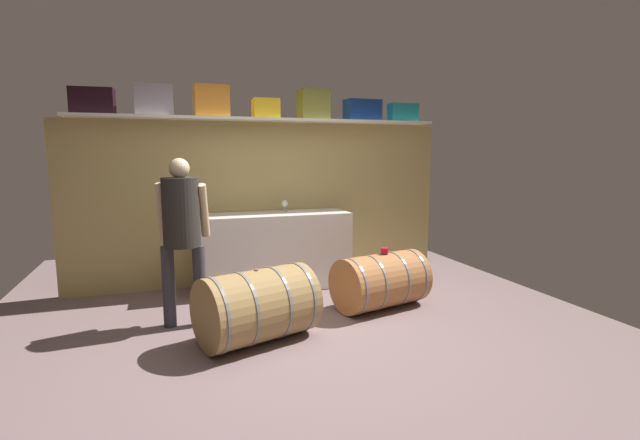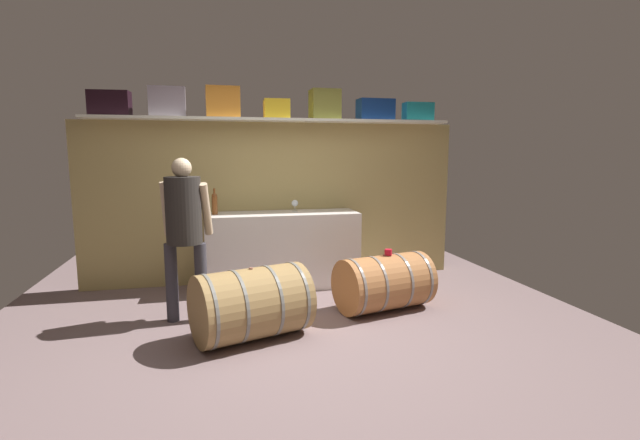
{
  "view_description": "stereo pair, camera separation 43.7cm",
  "coord_description": "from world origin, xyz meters",
  "px_view_note": "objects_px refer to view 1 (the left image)",
  "views": [
    {
      "loc": [
        -1.13,
        -3.57,
        1.59
      ],
      "look_at": [
        0.24,
        0.54,
        0.96
      ],
      "focal_mm": 25.84,
      "sensor_mm": 36.0,
      "label": 1
    },
    {
      "loc": [
        -0.71,
        -3.68,
        1.59
      ],
      "look_at": [
        0.24,
        0.54,
        0.96
      ],
      "focal_mm": 25.84,
      "sensor_mm": 36.0,
      "label": 2
    }
  ],
  "objects_px": {
    "work_cabinet": "(273,251)",
    "wine_barrel_near": "(381,281)",
    "toolcase_yellow": "(266,109)",
    "toolcase_black": "(92,101)",
    "winemaker_pouring": "(182,225)",
    "toolcase_grey": "(154,100)",
    "toolcase_orange": "(211,101)",
    "wine_bottle_amber": "(204,204)",
    "wine_glass": "(285,204)",
    "wine_barrel_far": "(257,306)",
    "toolcase_olive": "(313,105)",
    "toolcase_navy": "(362,110)",
    "tasting_cup": "(385,251)",
    "toolcase_teal": "(403,113)"
  },
  "relations": [
    {
      "from": "work_cabinet",
      "to": "wine_barrel_near",
      "type": "distance_m",
      "value": 1.4
    },
    {
      "from": "toolcase_yellow",
      "to": "wine_barrel_near",
      "type": "bearing_deg",
      "value": -51.24
    },
    {
      "from": "toolcase_black",
      "to": "wine_barrel_near",
      "type": "xyz_separation_m",
      "value": [
        2.75,
        -1.25,
        -1.85
      ]
    },
    {
      "from": "winemaker_pouring",
      "to": "toolcase_grey",
      "type": "bearing_deg",
      "value": 112.08
    },
    {
      "from": "toolcase_orange",
      "to": "wine_bottle_amber",
      "type": "height_order",
      "value": "toolcase_orange"
    },
    {
      "from": "toolcase_grey",
      "to": "wine_glass",
      "type": "xyz_separation_m",
      "value": [
        1.43,
        -0.09,
        -1.17
      ]
    },
    {
      "from": "toolcase_black",
      "to": "wine_barrel_far",
      "type": "height_order",
      "value": "toolcase_black"
    },
    {
      "from": "toolcase_olive",
      "to": "toolcase_navy",
      "type": "height_order",
      "value": "toolcase_olive"
    },
    {
      "from": "wine_glass",
      "to": "winemaker_pouring",
      "type": "bearing_deg",
      "value": -139.3
    },
    {
      "from": "wine_glass",
      "to": "winemaker_pouring",
      "type": "distance_m",
      "value": 1.61
    },
    {
      "from": "wine_bottle_amber",
      "to": "toolcase_grey",
      "type": "bearing_deg",
      "value": 160.38
    },
    {
      "from": "work_cabinet",
      "to": "tasting_cup",
      "type": "relative_size",
      "value": 23.58
    },
    {
      "from": "work_cabinet",
      "to": "wine_glass",
      "type": "height_order",
      "value": "wine_glass"
    },
    {
      "from": "toolcase_olive",
      "to": "tasting_cup",
      "type": "bearing_deg",
      "value": -74.95
    },
    {
      "from": "toolcase_yellow",
      "to": "toolcase_navy",
      "type": "relative_size",
      "value": 0.68
    },
    {
      "from": "toolcase_navy",
      "to": "wine_bottle_amber",
      "type": "relative_size",
      "value": 1.46
    },
    {
      "from": "wine_glass",
      "to": "toolcase_yellow",
      "type": "bearing_deg",
      "value": 156.44
    },
    {
      "from": "toolcase_navy",
      "to": "toolcase_teal",
      "type": "relative_size",
      "value": 1.2
    },
    {
      "from": "toolcase_yellow",
      "to": "toolcase_grey",
      "type": "bearing_deg",
      "value": -177.49
    },
    {
      "from": "wine_glass",
      "to": "wine_barrel_far",
      "type": "bearing_deg",
      "value": -112.09
    },
    {
      "from": "toolcase_olive",
      "to": "wine_bottle_amber",
      "type": "height_order",
      "value": "toolcase_olive"
    },
    {
      "from": "toolcase_olive",
      "to": "toolcase_teal",
      "type": "relative_size",
      "value": 0.97
    },
    {
      "from": "toolcase_grey",
      "to": "tasting_cup",
      "type": "height_order",
      "value": "toolcase_grey"
    },
    {
      "from": "toolcase_navy",
      "to": "wine_glass",
      "type": "relative_size",
      "value": 3.15
    },
    {
      "from": "toolcase_orange",
      "to": "toolcase_yellow",
      "type": "xyz_separation_m",
      "value": [
        0.62,
        0.0,
        -0.06
      ]
    },
    {
      "from": "work_cabinet",
      "to": "wine_barrel_far",
      "type": "relative_size",
      "value": 1.64
    },
    {
      "from": "toolcase_yellow",
      "to": "work_cabinet",
      "type": "height_order",
      "value": "toolcase_yellow"
    },
    {
      "from": "toolcase_navy",
      "to": "wine_barrel_far",
      "type": "distance_m",
      "value": 3.01
    },
    {
      "from": "toolcase_navy",
      "to": "wine_barrel_far",
      "type": "bearing_deg",
      "value": -136.44
    },
    {
      "from": "toolcase_navy",
      "to": "wine_glass",
      "type": "xyz_separation_m",
      "value": [
        -1.04,
        -0.09,
        -1.14
      ]
    },
    {
      "from": "toolcase_black",
      "to": "toolcase_grey",
      "type": "height_order",
      "value": "toolcase_grey"
    },
    {
      "from": "toolcase_olive",
      "to": "toolcase_yellow",
      "type": "bearing_deg",
      "value": 178.63
    },
    {
      "from": "winemaker_pouring",
      "to": "wine_bottle_amber",
      "type": "bearing_deg",
      "value": 85.86
    },
    {
      "from": "toolcase_yellow",
      "to": "wine_barrel_far",
      "type": "relative_size",
      "value": 0.27
    },
    {
      "from": "work_cabinet",
      "to": "wine_barrel_far",
      "type": "height_order",
      "value": "work_cabinet"
    },
    {
      "from": "toolcase_olive",
      "to": "tasting_cup",
      "type": "height_order",
      "value": "toolcase_olive"
    },
    {
      "from": "toolcase_yellow",
      "to": "wine_bottle_amber",
      "type": "bearing_deg",
      "value": -164.58
    },
    {
      "from": "toolcase_teal",
      "to": "wine_barrel_far",
      "type": "distance_m",
      "value": 3.35
    },
    {
      "from": "toolcase_orange",
      "to": "tasting_cup",
      "type": "height_order",
      "value": "toolcase_orange"
    },
    {
      "from": "winemaker_pouring",
      "to": "work_cabinet",
      "type": "bearing_deg",
      "value": 53.87
    },
    {
      "from": "toolcase_grey",
      "to": "wine_barrel_far",
      "type": "xyz_separation_m",
      "value": [
        0.77,
        -1.7,
        -1.85
      ]
    },
    {
      "from": "toolcase_navy",
      "to": "work_cabinet",
      "type": "height_order",
      "value": "toolcase_navy"
    },
    {
      "from": "toolcase_black",
      "to": "toolcase_grey",
      "type": "xyz_separation_m",
      "value": [
        0.6,
        0.0,
        0.03
      ]
    },
    {
      "from": "toolcase_yellow",
      "to": "wine_barrel_far",
      "type": "bearing_deg",
      "value": -102.6
    },
    {
      "from": "work_cabinet",
      "to": "wine_bottle_amber",
      "type": "height_order",
      "value": "wine_bottle_amber"
    },
    {
      "from": "toolcase_yellow",
      "to": "toolcase_orange",
      "type": "bearing_deg",
      "value": -177.49
    },
    {
      "from": "toolcase_olive",
      "to": "wine_barrel_far",
      "type": "distance_m",
      "value": 2.73
    },
    {
      "from": "toolcase_grey",
      "to": "toolcase_teal",
      "type": "bearing_deg",
      "value": -2.13
    },
    {
      "from": "wine_barrel_near",
      "to": "tasting_cup",
      "type": "distance_m",
      "value": 0.32
    },
    {
      "from": "toolcase_olive",
      "to": "toolcase_orange",
      "type": "bearing_deg",
      "value": 178.63
    }
  ]
}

